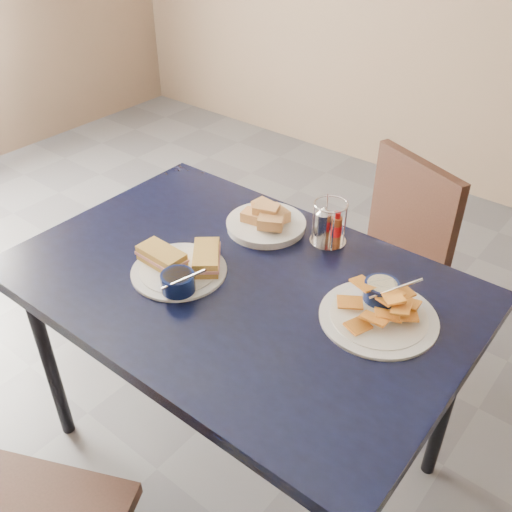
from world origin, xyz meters
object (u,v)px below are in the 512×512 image
Objects in this scene: dining_table at (239,297)px; condiment_caddy at (328,225)px; chair_far at (380,253)px; sandwich_plate at (181,266)px; bread_basket at (266,221)px; plantain_plate at (380,308)px.

dining_table is 0.34m from condiment_caddy.
chair_far is at bearing 83.28° from dining_table.
condiment_caddy is at bearing -89.82° from chair_far.
condiment_caddy reaches higher than dining_table.
sandwich_plate is (-0.22, -0.79, 0.29)m from chair_far.
sandwich_plate is at bearing -96.66° from bread_basket.
dining_table is 4.21× the size of sandwich_plate.
sandwich_plate is 0.33m from bread_basket.
sandwich_plate and plantain_plate have the same top height.
bread_basket is 0.20m from condiment_caddy.
sandwich_plate is at bearing -150.72° from dining_table.
bread_basket reaches higher than dining_table.
chair_far reaches higher than dining_table.
chair_far is at bearing 90.18° from condiment_caddy.
condiment_caddy is (0.22, 0.39, 0.03)m from sandwich_plate.
dining_table is 0.74m from chair_far.
bread_basket is at bearing -111.93° from chair_far.
plantain_plate reaches higher than dining_table.
chair_far is 6.25× the size of condiment_caddy.
dining_table is 0.40m from plantain_plate.
sandwich_plate is at bearing -119.98° from condiment_caddy.
chair_far is at bearing 115.77° from plantain_plate.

